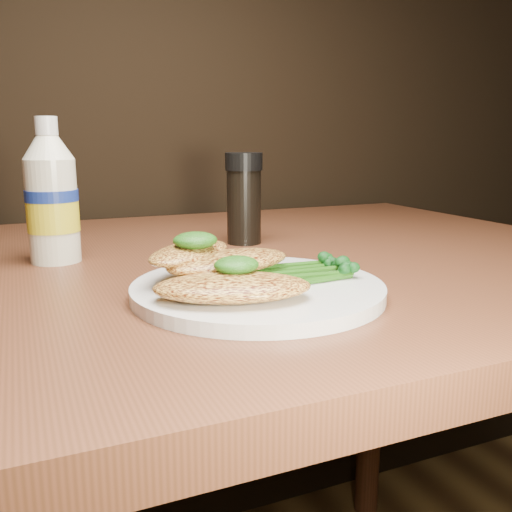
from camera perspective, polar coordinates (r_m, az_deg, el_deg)
name	(u,v)px	position (r m, az deg, el deg)	size (l,w,h in m)	color
plate	(258,289)	(0.54, 0.19, -3.45)	(0.24, 0.24, 0.01)	white
chicken_front	(232,287)	(0.48, -2.46, -3.22)	(0.14, 0.07, 0.02)	gold
chicken_mid	(229,262)	(0.54, -2.83, -0.58)	(0.13, 0.07, 0.02)	gold
chicken_back	(190,253)	(0.55, -6.84, 0.34)	(0.12, 0.06, 0.02)	gold
pesto_front	(236,265)	(0.49, -2.03, -0.93)	(0.04, 0.04, 0.02)	black
pesto_back	(195,240)	(0.54, -6.29, 1.61)	(0.04, 0.04, 0.02)	black
broccolini_bundle	(304,268)	(0.56, 4.94, -1.26)	(0.12, 0.09, 0.02)	#205212
mayo_bottle	(51,191)	(0.71, -20.36, 6.32)	(0.06, 0.06, 0.17)	silver
pepper_grinder	(244,199)	(0.79, -1.26, 5.93)	(0.05, 0.05, 0.13)	black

